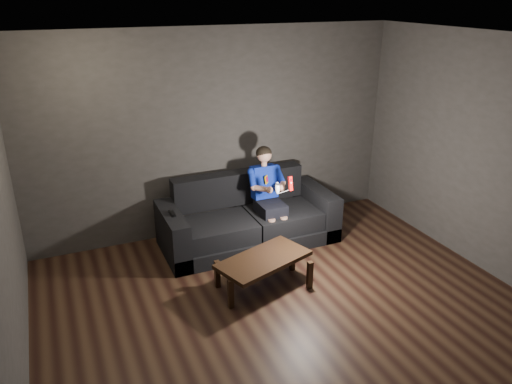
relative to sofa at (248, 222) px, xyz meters
name	(u,v)px	position (x,y,z in m)	size (l,w,h in m)	color
floor	(304,328)	(-0.19, -1.92, -0.28)	(5.00, 5.00, 0.00)	black
back_wall	(217,133)	(-0.19, 0.58, 1.07)	(5.00, 0.04, 2.70)	#373430
ceiling	(317,45)	(-0.19, -1.92, 2.42)	(5.00, 5.00, 0.02)	white
sofa	(248,222)	(0.00, 0.00, 0.00)	(2.24, 0.97, 0.87)	black
child	(268,188)	(0.26, -0.06, 0.46)	(0.48, 0.59, 1.17)	black
wii_remote_red	(290,183)	(0.35, -0.51, 0.67)	(0.05, 0.07, 0.18)	red
nunchuk_white	(277,188)	(0.18, -0.51, 0.64)	(0.08, 0.10, 0.15)	white
wii_remote_black	(172,213)	(-1.01, -0.08, 0.34)	(0.05, 0.17, 0.03)	black
coffee_table	(264,262)	(-0.26, -1.09, 0.04)	(1.14, 0.82, 0.38)	black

